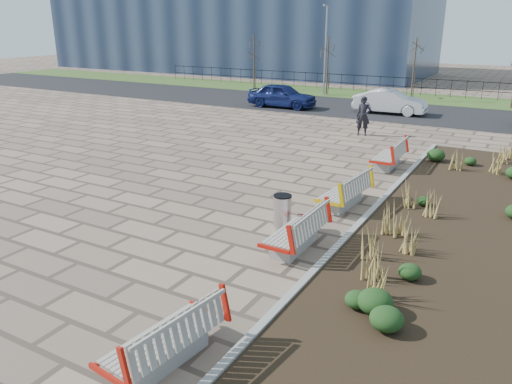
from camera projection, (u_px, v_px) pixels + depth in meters
The scene contains 18 objects.
ground at pixel (133, 256), 11.30m from camera, with size 120.00×120.00×0.00m, color #806A58.
planting_bed at pixel (460, 232), 12.48m from camera, with size 4.50×18.00×0.10m, color black.
planting_curb at pixel (369, 214), 13.56m from camera, with size 0.16×18.00×0.15m, color gray.
grass_verge_far at pixel (416, 98), 34.33m from camera, with size 80.00×5.00×0.04m, color #33511E.
road at pixel (392, 111), 29.39m from camera, with size 80.00×7.00×0.02m, color black.
bench_a at pixel (162, 335), 7.62m from camera, with size 0.90×2.10×1.00m, color #B2170B, non-canonical shape.
bench_b at pixel (294, 229), 11.51m from camera, with size 0.90×2.10×1.00m, color red, non-canonical shape.
bench_c at pixel (343, 190), 14.17m from camera, with size 0.90×2.10×1.00m, color gold, non-canonical shape.
bench_d at pixel (388, 154), 17.99m from camera, with size 0.90×2.10×1.00m, color red, non-canonical shape.
litter_bin at pixel (282, 213), 12.60m from camera, with size 0.45×0.45×0.91m, color #B2B2B7.
pedestrian at pixel (363, 116), 22.97m from camera, with size 0.66×0.43×1.80m, color black.
car_blue at pixel (282, 95), 30.46m from camera, with size 1.69×4.21×1.43m, color navy.
car_silver at pixel (390, 102), 28.38m from camera, with size 1.42×4.07×1.34m, color silver.
tree_a at pixel (254, 63), 38.03m from camera, with size 1.40×1.40×4.00m, color #4C3D2D, non-canonical shape.
tree_b at pixel (327, 66), 35.23m from camera, with size 1.40×1.40×4.00m, color #4C3D2D, non-canonical shape.
tree_c at pixel (414, 70), 32.44m from camera, with size 1.40×1.40×4.00m, color #4C3D2D, non-canonical shape.
lamp_west at pixel (325, 52), 34.50m from camera, with size 0.24×0.60×6.00m, color gray, non-canonical shape.
railing_fence at pixel (422, 87), 35.36m from camera, with size 44.00×0.10×1.20m, color black, non-canonical shape.
Camera 1 is at (7.45, -7.51, 5.05)m, focal length 35.00 mm.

